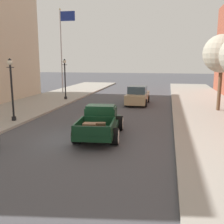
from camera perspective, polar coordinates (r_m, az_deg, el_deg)
The scene contains 7 objects.
ground_plane at distance 13.54m, azimuth -6.27°, elevation -5.67°, with size 140.00×140.00×0.00m, color #47474C.
hotrod_truck_dark_green at distance 13.97m, azimuth -2.44°, elevation -1.90°, with size 2.48×5.04×1.58m.
car_background_tan at distance 23.86m, azimuth 5.48°, elevation 3.47°, with size 1.91×4.32×1.65m.
street_lamp_near at distance 17.57m, azimuth -20.63°, elevation 5.45°, with size 0.50×0.32×3.85m.
street_lamp_far at distance 26.21m, azimuth -10.00°, elevation 7.58°, with size 0.50×0.32×3.85m.
flagpole at distance 30.60m, azimuth -10.41°, elevation 14.38°, with size 1.74×0.16×9.16m.
street_tree_second at distance 21.45m, azimuth 22.43°, elevation 11.39°, with size 2.77×2.77×5.58m.
Camera 1 is at (4.07, -12.32, 3.87)m, focal length 42.87 mm.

